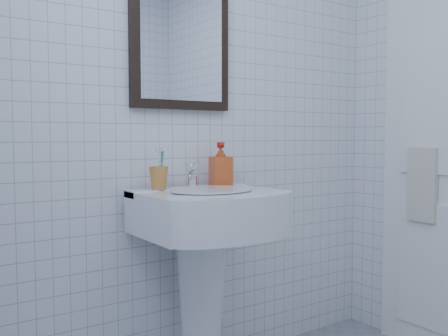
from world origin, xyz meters
TOP-DOWN VIEW (x-y plane):
  - wall_back at (0.00, 1.20)m, footprint 2.20×0.02m
  - washbasin at (-0.10, 0.99)m, footprint 0.58×0.43m
  - faucet at (-0.10, 1.09)m, footprint 0.05×0.11m
  - toothbrush_cup at (-0.26, 1.09)m, footprint 0.09×0.09m
  - soap_dispenser at (0.06, 1.09)m, footprint 0.11×0.11m
  - wall_mirror at (-0.10, 1.18)m, footprint 0.50×0.04m
  - towel_ring at (1.06, 0.70)m, footprint 0.01×0.18m
  - hand_towel at (1.04, 0.70)m, footprint 0.03×0.16m

SIDE VIEW (x-z plane):
  - washbasin at x=-0.10m, z-range 0.15..1.05m
  - hand_towel at x=1.04m, z-range 0.68..1.06m
  - toothbrush_cup at x=-0.26m, z-range 0.89..0.99m
  - faucet at x=-0.10m, z-range 0.87..1.00m
  - soap_dispenser at x=0.06m, z-range 0.89..1.09m
  - towel_ring at x=1.06m, z-range 0.96..1.14m
  - wall_back at x=0.00m, z-range 0.00..2.50m
  - wall_mirror at x=-0.10m, z-range 1.24..1.86m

